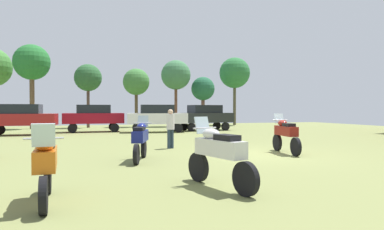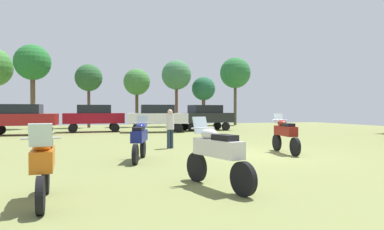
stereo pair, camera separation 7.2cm
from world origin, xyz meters
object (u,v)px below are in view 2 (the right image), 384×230
motorcycle_3 (217,153)px  car_2 (205,116)px  motorcycle_2 (285,134)px  car_1 (22,117)px  car_4 (94,116)px  tree_4 (204,89)px  person_1 (170,126)px  car_3 (157,116)px  tree_7 (89,78)px  motorcycle_4 (43,164)px  tree_8 (137,82)px  tree_2 (235,73)px  tree_3 (33,63)px  motorcycle_1 (140,139)px  tree_6 (176,75)px

motorcycle_3 → car_2: (6.37, 18.62, 0.42)m
motorcycle_2 → car_1: size_ratio=0.52×
motorcycle_3 → car_4: car_4 is taller
tree_4 → car_2: bearing=-108.4°
motorcycle_2 → car_4: car_4 is taller
motorcycle_2 → car_2: 14.16m
car_4 → person_1: 12.38m
motorcycle_3 → car_1: car_1 is taller
car_3 → tree_7: tree_7 is taller
motorcycle_2 → motorcycle_4: (-8.00, -4.75, -0.03)m
car_1 → tree_4: 17.70m
car_1 → tree_8: (8.63, 8.09, 3.05)m
motorcycle_3 → tree_2: bearing=49.2°
car_4 → motorcycle_2: bearing=-156.2°
tree_3 → tree_8: bearing=4.2°
tree_2 → tree_8: (-10.50, -0.65, -1.26)m
motorcycle_1 → tree_4: bearing=83.3°
motorcycle_2 → tree_4: 22.03m
tree_3 → tree_7: bearing=6.5°
car_2 → motorcycle_1: bearing=146.4°
car_3 → tree_6: bearing=-16.9°
car_3 → car_2: bearing=-71.0°
car_2 → person_1: size_ratio=2.66×
motorcycle_3 → car_4: (-2.05, 19.48, 0.42)m
car_4 → tree_4: tree_4 is taller
tree_3 → tree_8: 9.08m
motorcycle_4 → car_4: (1.35, 19.66, 0.46)m
tree_3 → tree_8: (8.96, 0.65, -1.36)m
car_2 → tree_2: (6.16, 7.81, 4.31)m
motorcycle_4 → tree_2: tree_2 is taller
person_1 → car_2: bearing=-140.5°
tree_4 → motorcycle_2: bearing=-101.1°
motorcycle_2 → car_4: bearing=122.3°
motorcycle_4 → tree_6: (9.26, 25.71, 4.26)m
motorcycle_2 → car_3: bearing=107.8°
tree_8 → car_1: bearing=-136.9°
motorcycle_3 → tree_8: 26.09m
motorcycle_1 → tree_8: bearing=99.7°
car_1 → tree_7: 9.62m
motorcycle_3 → tree_2: size_ratio=0.32×
motorcycle_1 → tree_4: (9.81, 21.65, 2.98)m
motorcycle_4 → car_4: bearing=-96.7°
car_3 → tree_2: tree_2 is taller
car_1 → car_4: (4.55, 1.80, 0.00)m
motorcycle_1 → car_4: 15.19m
car_3 → car_4: bearing=76.4°
motorcycle_1 → tree_3: bearing=123.7°
motorcycle_1 → tree_3: 22.16m
car_1 → tree_3: (-0.32, 7.44, 4.42)m
car_4 → tree_2: bearing=-64.8°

